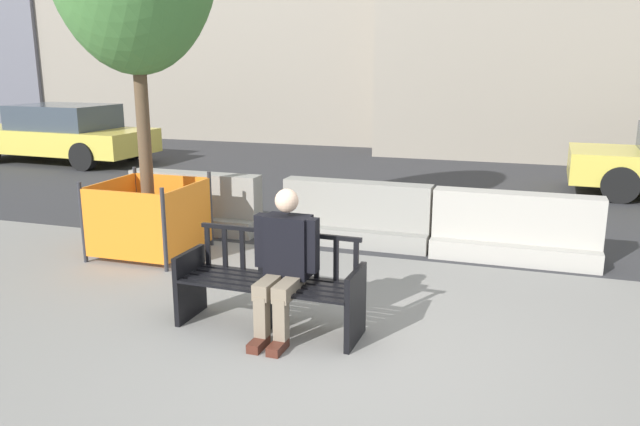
{
  "coord_description": "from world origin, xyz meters",
  "views": [
    {
      "loc": [
        1.34,
        -4.66,
        2.39
      ],
      "look_at": [
        -0.75,
        1.75,
        0.75
      ],
      "focal_mm": 35.0,
      "sensor_mm": 36.0,
      "label": 1
    }
  ],
  "objects_px": {
    "construction_fence": "(149,215)",
    "jersey_barrier_centre": "(357,218)",
    "car_taxi_near": "(61,134)",
    "jersey_barrier_left": "(195,206)",
    "jersey_barrier_right": "(515,233)",
    "street_bench": "(270,287)",
    "seated_person": "(284,260)"
  },
  "relations": [
    {
      "from": "construction_fence",
      "to": "jersey_barrier_centre",
      "type": "bearing_deg",
      "value": 28.31
    },
    {
      "from": "car_taxi_near",
      "to": "jersey_barrier_left",
      "type": "bearing_deg",
      "value": -36.65
    },
    {
      "from": "jersey_barrier_centre",
      "to": "car_taxi_near",
      "type": "bearing_deg",
      "value": 152.04
    },
    {
      "from": "jersey_barrier_right",
      "to": "car_taxi_near",
      "type": "height_order",
      "value": "car_taxi_near"
    },
    {
      "from": "street_bench",
      "to": "jersey_barrier_centre",
      "type": "xyz_separation_m",
      "value": [
        0.04,
        2.94,
        -0.06
      ]
    },
    {
      "from": "street_bench",
      "to": "seated_person",
      "type": "distance_m",
      "value": 0.34
    },
    {
      "from": "jersey_barrier_left",
      "to": "jersey_barrier_right",
      "type": "xyz_separation_m",
      "value": [
        4.45,
        -0.05,
        0.0
      ]
    },
    {
      "from": "seated_person",
      "to": "construction_fence",
      "type": "distance_m",
      "value": 3.05
    },
    {
      "from": "car_taxi_near",
      "to": "street_bench",
      "type": "bearing_deg",
      "value": -41.2
    },
    {
      "from": "street_bench",
      "to": "seated_person",
      "type": "relative_size",
      "value": 1.3
    },
    {
      "from": "seated_person",
      "to": "jersey_barrier_right",
      "type": "bearing_deg",
      "value": 56.65
    },
    {
      "from": "jersey_barrier_left",
      "to": "car_taxi_near",
      "type": "xyz_separation_m",
      "value": [
        -6.22,
        4.63,
        0.35
      ]
    },
    {
      "from": "seated_person",
      "to": "construction_fence",
      "type": "relative_size",
      "value": 1.12
    },
    {
      "from": "jersey_barrier_left",
      "to": "construction_fence",
      "type": "distance_m",
      "value": 1.24
    },
    {
      "from": "street_bench",
      "to": "jersey_barrier_centre",
      "type": "relative_size",
      "value": 0.85
    },
    {
      "from": "jersey_barrier_centre",
      "to": "jersey_barrier_right",
      "type": "height_order",
      "value": "same"
    },
    {
      "from": "jersey_barrier_right",
      "to": "jersey_barrier_left",
      "type": "bearing_deg",
      "value": 179.34
    },
    {
      "from": "construction_fence",
      "to": "seated_person",
      "type": "bearing_deg",
      "value": -34.63
    },
    {
      "from": "car_taxi_near",
      "to": "jersey_barrier_right",
      "type": "bearing_deg",
      "value": -23.67
    },
    {
      "from": "seated_person",
      "to": "jersey_barrier_right",
      "type": "height_order",
      "value": "seated_person"
    },
    {
      "from": "jersey_barrier_centre",
      "to": "jersey_barrier_right",
      "type": "relative_size",
      "value": 1.0
    },
    {
      "from": "seated_person",
      "to": "jersey_barrier_centre",
      "type": "distance_m",
      "value": 3.03
    },
    {
      "from": "jersey_barrier_right",
      "to": "car_taxi_near",
      "type": "relative_size",
      "value": 0.43
    },
    {
      "from": "jersey_barrier_left",
      "to": "car_taxi_near",
      "type": "relative_size",
      "value": 0.43
    },
    {
      "from": "jersey_barrier_left",
      "to": "construction_fence",
      "type": "xyz_separation_m",
      "value": [
        0.04,
        -1.23,
        0.16
      ]
    },
    {
      "from": "seated_person",
      "to": "jersey_barrier_left",
      "type": "bearing_deg",
      "value": 130.63
    },
    {
      "from": "street_bench",
      "to": "jersey_barrier_left",
      "type": "height_order",
      "value": "street_bench"
    },
    {
      "from": "seated_person",
      "to": "construction_fence",
      "type": "xyz_separation_m",
      "value": [
        -2.5,
        1.73,
        -0.19
      ]
    },
    {
      "from": "jersey_barrier_centre",
      "to": "car_taxi_near",
      "type": "height_order",
      "value": "car_taxi_near"
    },
    {
      "from": "jersey_barrier_left",
      "to": "construction_fence",
      "type": "height_order",
      "value": "construction_fence"
    },
    {
      "from": "seated_person",
      "to": "street_bench",
      "type": "bearing_deg",
      "value": 159.51
    },
    {
      "from": "jersey_barrier_centre",
      "to": "car_taxi_near",
      "type": "xyz_separation_m",
      "value": [
        -8.64,
        4.58,
        0.35
      ]
    }
  ]
}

